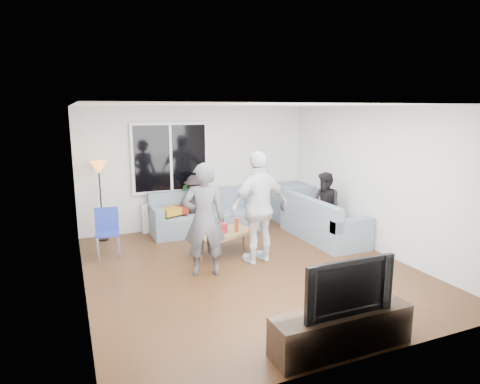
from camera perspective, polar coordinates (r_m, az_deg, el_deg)
name	(u,v)px	position (r m, az deg, el deg)	size (l,w,h in m)	color
floor	(249,269)	(6.87, 1.19, -10.60)	(5.00, 5.50, 0.04)	#56351C
ceiling	(249,104)	(6.37, 1.29, 12.00)	(5.00, 5.50, 0.04)	white
wall_back	(197,168)	(9.06, -5.93, 3.37)	(5.00, 0.04, 2.60)	silver
wall_front	(366,241)	(4.20, 16.96, -6.44)	(5.00, 0.04, 2.60)	silver
wall_left	(77,204)	(5.95, -21.52, -1.56)	(0.04, 5.50, 2.60)	silver
wall_right	(377,180)	(7.85, 18.29, 1.63)	(0.04, 5.50, 2.60)	silver
window_frame	(170,158)	(8.80, -9.56, 4.68)	(1.62, 0.06, 1.47)	white
window_glass	(171,158)	(8.76, -9.50, 4.65)	(1.50, 0.02, 1.35)	black
window_mullion	(171,158)	(8.75, -9.49, 4.64)	(0.05, 0.03, 1.35)	white
radiator	(173,216)	(8.98, -9.25, -3.23)	(1.30, 0.12, 0.62)	silver
potted_plant	(184,193)	(8.90, -7.76, -0.07)	(0.20, 0.16, 0.36)	#2C6F32
vase	(161,199)	(8.82, -10.80, -0.96)	(0.15, 0.15, 0.16)	silver
sofa_back_section	(206,212)	(8.77, -4.66, -2.71)	(2.30, 0.85, 0.85)	slate
sofa_right_section	(323,218)	(8.42, 11.38, -3.49)	(0.85, 2.00, 0.85)	slate
sofa_corner	(294,203)	(9.62, 7.38, -1.50)	(0.85, 0.85, 0.85)	slate
cushion_yellow	(170,211)	(8.53, -9.59, -2.64)	(0.38, 0.32, 0.14)	#BE841B
cushion_red	(180,209)	(8.65, -8.23, -2.39)	(0.36, 0.30, 0.13)	maroon
coffee_table	(224,243)	(7.47, -2.27, -6.98)	(1.10, 0.60, 0.40)	olive
pitcher	(223,228)	(7.36, -2.38, -4.95)	(0.17, 0.17, 0.17)	maroon
side_chair	(107,234)	(7.55, -17.78, -5.50)	(0.40, 0.40, 0.86)	#2536A0
floor_lamp	(101,202)	(8.50, -18.60, -1.26)	(0.32, 0.32, 1.56)	orange
player_left	(204,220)	(6.39, -4.95, -3.80)	(0.64, 0.42, 1.76)	#4A4A4F
player_right	(259,207)	(6.89, 2.69, -2.14)	(1.10, 0.46, 1.88)	silver
spectator_right	(325,206)	(8.32, 11.64, -1.94)	(0.65, 0.51, 1.34)	black
spectator_back	(195,204)	(8.68, -6.21, -1.64)	(0.78, 0.45, 1.21)	black
tv_console	(341,330)	(4.80, 13.78, -17.98)	(1.60, 0.40, 0.44)	#37291B
television	(344,284)	(4.57, 14.10, -12.22)	(1.06, 0.14, 0.61)	black
bottle_d	(236,225)	(7.37, -0.49, -4.55)	(0.07, 0.07, 0.26)	#C43A11
bottle_c	(222,224)	(7.51, -2.50, -4.38)	(0.07, 0.07, 0.22)	black
bottle_a	(204,226)	(7.32, -4.92, -4.72)	(0.07, 0.07, 0.25)	#EB560D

